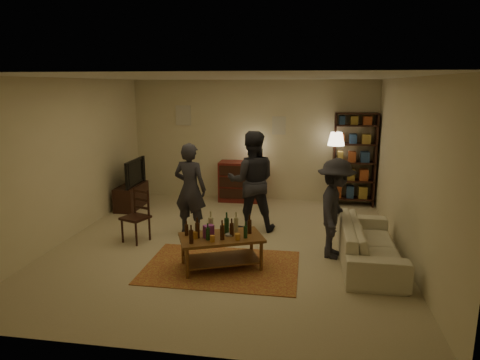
% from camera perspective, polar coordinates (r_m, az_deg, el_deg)
% --- Properties ---
extents(floor, '(6.00, 6.00, 0.00)m').
position_cam_1_polar(floor, '(7.19, -1.61, -8.51)').
color(floor, '#C6B793').
rests_on(floor, ground).
extents(room_shell, '(6.00, 6.00, 6.00)m').
position_cam_1_polar(room_shell, '(9.79, -2.16, 8.04)').
color(room_shell, beige).
rests_on(room_shell, ground).
extents(rug, '(2.20, 1.50, 0.01)m').
position_cam_1_polar(rug, '(6.33, -2.49, -11.51)').
color(rug, maroon).
rests_on(rug, ground).
extents(coffee_table, '(1.32, 1.04, 0.82)m').
position_cam_1_polar(coffee_table, '(6.17, -2.65, -8.02)').
color(coffee_table, brown).
rests_on(coffee_table, ground).
extents(dining_chair, '(0.50, 0.50, 0.90)m').
position_cam_1_polar(dining_chair, '(7.40, -13.51, -4.42)').
color(dining_chair, black).
rests_on(dining_chair, ground).
extents(tv_stand, '(0.40, 1.00, 1.06)m').
position_cam_1_polar(tv_stand, '(9.43, -14.28, -1.32)').
color(tv_stand, black).
rests_on(tv_stand, ground).
extents(dresser, '(1.00, 0.50, 1.36)m').
position_cam_1_polar(dresser, '(9.65, 0.26, -0.06)').
color(dresser, maroon).
rests_on(dresser, ground).
extents(bookshelf, '(0.90, 0.34, 2.02)m').
position_cam_1_polar(bookshelf, '(9.55, 14.96, 2.79)').
color(bookshelf, black).
rests_on(bookshelf, ground).
extents(floor_lamp, '(0.36, 0.36, 1.61)m').
position_cam_1_polar(floor_lamp, '(9.34, 12.68, 4.71)').
color(floor_lamp, black).
rests_on(floor_lamp, ground).
extents(sofa, '(0.81, 2.08, 0.61)m').
position_cam_1_polar(sofa, '(6.66, 16.81, -8.03)').
color(sofa, beige).
rests_on(sofa, ground).
extents(person_left, '(0.65, 0.49, 1.62)m').
position_cam_1_polar(person_left, '(7.51, -6.66, -1.20)').
color(person_left, '#27252D').
rests_on(person_left, ground).
extents(person_right, '(0.97, 0.81, 1.81)m').
position_cam_1_polar(person_right, '(7.64, 1.56, -0.17)').
color(person_right, '#222228').
rests_on(person_right, ground).
extents(person_by_sofa, '(0.74, 1.07, 1.53)m').
position_cam_1_polar(person_by_sofa, '(6.61, 12.59, -3.74)').
color(person_by_sofa, '#26252C').
rests_on(person_by_sofa, ground).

